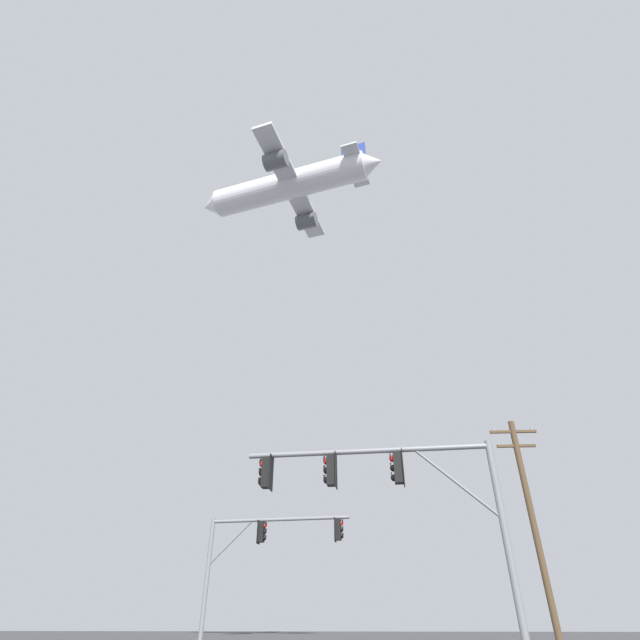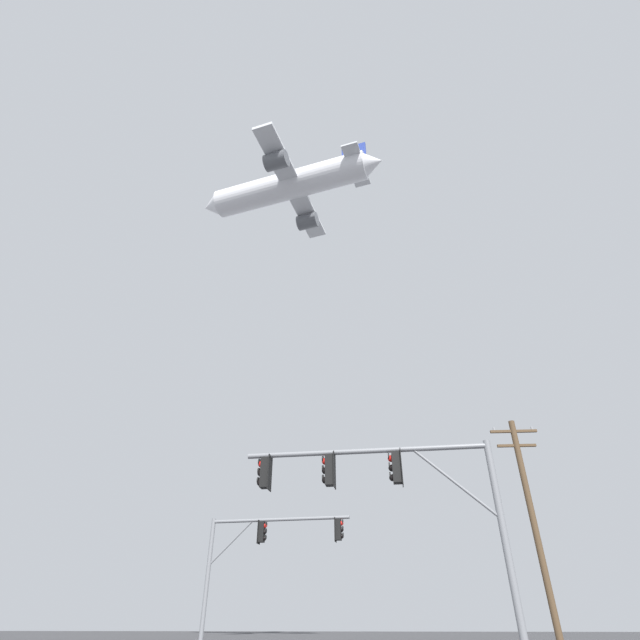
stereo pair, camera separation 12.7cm
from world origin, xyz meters
name	(u,v)px [view 1 (the left image)]	position (x,y,z in m)	size (l,w,h in m)	color
signal_pole_near	(393,491)	(2.06, 8.99, 4.79)	(7.32, 0.89, 6.12)	slate
signal_pole_far	(259,548)	(-3.50, 18.96, 4.45)	(6.78, 1.11, 5.84)	slate
utility_pole	(533,523)	(8.82, 17.55, 5.22)	(2.20, 0.28, 9.84)	brown
airplane	(289,186)	(-4.58, 29.19, 40.23)	(20.10, 15.52, 5.52)	white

